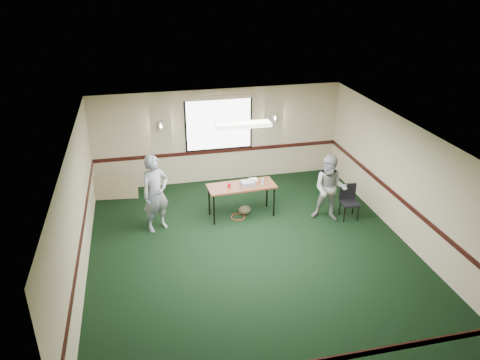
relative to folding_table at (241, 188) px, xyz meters
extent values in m
plane|color=black|center=(-0.14, -1.76, -0.77)|extent=(8.00, 8.00, 0.00)
plane|color=#C9B391|center=(-0.14, 2.24, 0.58)|extent=(7.00, 0.00, 7.00)
plane|color=#C9B391|center=(-0.14, -5.76, 0.58)|extent=(7.00, 0.00, 7.00)
plane|color=#C9B391|center=(-3.64, -1.76, 0.58)|extent=(0.00, 8.00, 8.00)
plane|color=#C9B391|center=(3.36, -1.76, 0.58)|extent=(0.00, 8.00, 8.00)
plane|color=silver|center=(-0.14, -1.76, 1.93)|extent=(8.00, 8.00, 0.00)
cube|color=black|center=(-0.14, 2.22, 0.13)|extent=(7.00, 0.03, 0.10)
cube|color=black|center=(-0.14, -5.75, 0.13)|extent=(7.00, 0.03, 0.10)
cube|color=black|center=(-3.63, -1.76, 0.13)|extent=(0.03, 8.00, 0.10)
cube|color=black|center=(3.34, -1.76, 0.13)|extent=(0.03, 8.00, 0.10)
cube|color=black|center=(-0.14, 2.21, 0.93)|extent=(1.90, 0.01, 1.50)
cube|color=white|center=(-0.14, 2.21, 0.93)|extent=(1.80, 0.02, 1.40)
cube|color=#CFB492|center=(-0.14, 2.21, 1.70)|extent=(2.05, 0.08, 0.10)
cylinder|color=silver|center=(-1.74, 2.18, 1.03)|extent=(0.16, 0.16, 0.25)
cylinder|color=silver|center=(1.46, 2.18, 1.03)|extent=(0.16, 0.16, 0.25)
cube|color=white|center=(-0.14, -0.76, 1.87)|extent=(1.20, 0.32, 0.08)
cube|color=#5E2F1B|center=(0.00, 0.00, 0.04)|extent=(1.70, 0.76, 0.04)
cylinder|color=black|center=(-0.75, -0.31, -0.38)|extent=(0.04, 0.04, 0.79)
cylinder|color=black|center=(0.78, -0.22, -0.38)|extent=(0.04, 0.04, 0.79)
cylinder|color=black|center=(-0.78, 0.22, -0.38)|extent=(0.04, 0.04, 0.79)
cylinder|color=black|center=(0.75, 0.31, -0.38)|extent=(0.04, 0.04, 0.79)
cube|color=#93949B|center=(0.15, -0.04, 0.12)|extent=(0.34, 0.29, 0.11)
cube|color=white|center=(0.35, 0.21, 0.09)|extent=(0.21, 0.17, 0.05)
cylinder|color=#AE0B13|center=(-0.32, -0.05, 0.12)|extent=(0.07, 0.07, 0.11)
cylinder|color=#87C0DE|center=(0.50, -0.10, 0.15)|extent=(0.05, 0.05, 0.18)
ellipsoid|color=#3E3723|center=(0.09, 0.03, -0.66)|extent=(0.34, 0.26, 0.23)
torus|color=red|center=(-0.11, -0.09, -0.76)|extent=(0.42, 0.42, 0.02)
cube|color=#99845E|center=(-3.14, 1.67, -0.44)|extent=(1.29, 0.34, 0.65)
cube|color=black|center=(2.57, -0.72, -0.36)|extent=(0.45, 0.45, 0.05)
cube|color=black|center=(2.59, -0.52, -0.13)|extent=(0.41, 0.08, 0.41)
cylinder|color=black|center=(2.38, -0.88, -0.58)|extent=(0.03, 0.03, 0.38)
cylinder|color=black|center=(2.73, -0.91, -0.58)|extent=(0.03, 0.03, 0.38)
cylinder|color=black|center=(2.41, -0.53, -0.58)|extent=(0.03, 0.03, 0.38)
cylinder|color=black|center=(2.76, -0.57, -0.58)|extent=(0.03, 0.03, 0.38)
imported|color=#394C7E|center=(-2.09, -0.20, 0.16)|extent=(0.81, 0.71, 1.87)
imported|color=#7B9ABF|center=(2.04, -0.67, 0.07)|extent=(1.01, 0.93, 1.68)
camera|label=1|loc=(-2.33, -10.08, 5.00)|focal=35.00mm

